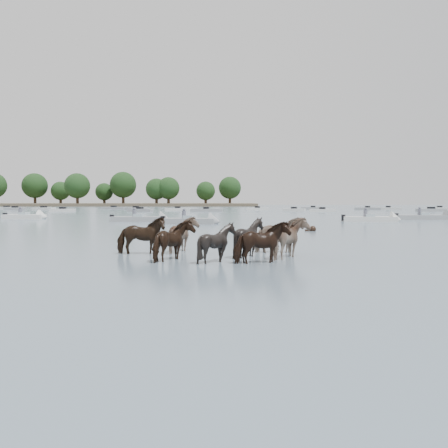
{
  "coord_description": "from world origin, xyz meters",
  "views": [
    {
      "loc": [
        -1.85,
        -13.59,
        1.96
      ],
      "look_at": [
        -1.8,
        2.76,
        1.1
      ],
      "focal_mm": 35.73,
      "sensor_mm": 36.0,
      "label": 1
    }
  ],
  "objects": [
    {
      "name": "pony_herd",
      "position": [
        -1.79,
        1.8,
        0.61
      ],
      "size": [
        7.03,
        4.52,
        1.52
      ],
      "color": "black",
      "rests_on": "ground"
    },
    {
      "name": "motorboat_e",
      "position": [
        19.89,
        32.75,
        0.22
      ],
      "size": [
        6.34,
        1.74,
        1.92
      ],
      "rotation": [
        0.0,
        0.0,
        0.02
      ],
      "color": "gray",
      "rests_on": "ground"
    },
    {
      "name": "ground",
      "position": [
        0.0,
        0.0,
        0.0
      ],
      "size": [
        400.0,
        400.0,
        0.0
      ],
      "primitive_type": "plane",
      "color": "slate",
      "rests_on": "ground"
    },
    {
      "name": "motorboat_b",
      "position": [
        -3.99,
        23.91,
        0.23
      ],
      "size": [
        5.21,
        2.28,
        1.92
      ],
      "rotation": [
        0.0,
        0.0,
        -0.14
      ],
      "color": "gray",
      "rests_on": "ground"
    },
    {
      "name": "shoreline",
      "position": [
        -70.0,
        150.0,
        0.5
      ],
      "size": [
        160.0,
        30.0,
        1.0
      ],
      "primitive_type": "cube",
      "color": "#4C4233",
      "rests_on": "ground"
    },
    {
      "name": "motorboat_f",
      "position": [
        -22.54,
        34.33,
        0.23
      ],
      "size": [
        4.99,
        2.0,
        1.92
      ],
      "rotation": [
        0.0,
        0.0,
        -0.09
      ],
      "color": "silver",
      "rests_on": "ground"
    },
    {
      "name": "swimming_pony",
      "position": [
        3.92,
        15.08,
        0.1
      ],
      "size": [
        0.72,
        0.44,
        0.44
      ],
      "color": "black",
      "rests_on": "ground"
    },
    {
      "name": "treeline",
      "position": [
        -69.61,
        149.73,
        6.69
      ],
      "size": [
        149.19,
        24.25,
        12.59
      ],
      "color": "#382619",
      "rests_on": "ground"
    },
    {
      "name": "distant_flotilla",
      "position": [
        0.56,
        76.39,
        0.26
      ],
      "size": [
        108.22,
        26.85,
        0.93
      ],
      "color": "silver",
      "rests_on": "ground"
    },
    {
      "name": "motorboat_c",
      "position": [
        12.66,
        27.87,
        0.23
      ],
      "size": [
        5.5,
        2.38,
        1.92
      ],
      "rotation": [
        0.0,
        0.0,
        -0.15
      ],
      "color": "silver",
      "rests_on": "ground"
    },
    {
      "name": "motorboat_a",
      "position": [
        -8.98,
        28.18,
        0.23
      ],
      "size": [
        5.67,
        1.7,
        1.92
      ],
      "rotation": [
        0.0,
        0.0,
        -0.02
      ],
      "color": "gray",
      "rests_on": "ground"
    }
  ]
}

